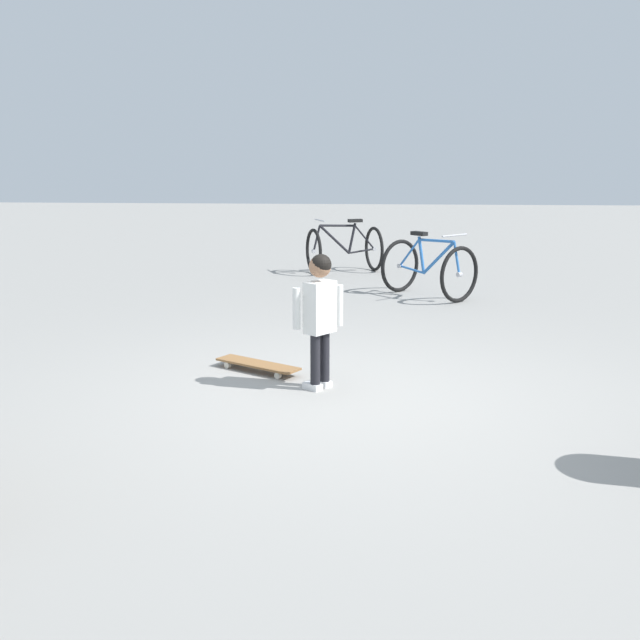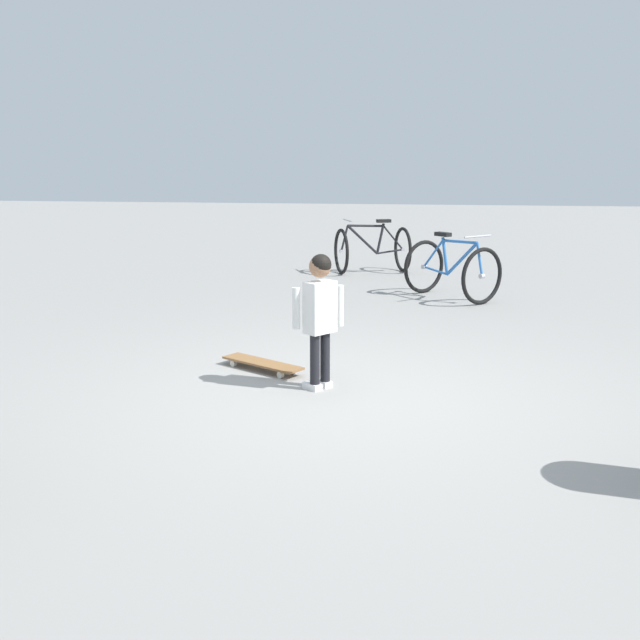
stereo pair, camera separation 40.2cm
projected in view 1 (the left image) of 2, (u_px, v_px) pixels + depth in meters
The scene contains 5 objects.
ground_plane at pixel (349, 397), 5.61m from camera, with size 50.00×50.00×0.00m, color gray.
child_person at pixel (320, 306), 5.69m from camera, with size 0.38×0.28×1.06m.
skateboard at pixel (258, 365), 6.28m from camera, with size 0.78×0.56×0.07m.
bicycle_near at pixel (344, 249), 11.75m from camera, with size 1.26×1.08×0.85m.
bicycle_mid at pixel (429, 268), 9.64m from camera, with size 1.26×1.26×0.85m.
Camera 1 is at (-0.22, 5.36, 1.76)m, focal length 41.74 mm.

